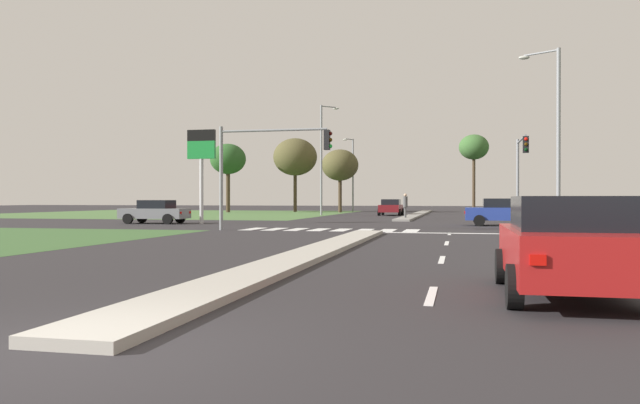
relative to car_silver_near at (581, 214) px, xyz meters
name	(u,v)px	position (x,y,z in m)	size (l,w,h in m)	color
ground_plane	(389,226)	(-10.02, 1.45, -0.79)	(200.00, 200.00, 0.00)	#282628
grass_verge_far_left	(172,214)	(-35.52, 25.95, -0.79)	(35.00, 35.00, 0.01)	#476B38
median_island_near	(312,253)	(-10.02, -17.55, -0.72)	(1.20, 22.00, 0.14)	#ADA89E
median_island_far	(418,214)	(-10.02, 26.45, -0.72)	(1.20, 36.00, 0.14)	gray
lane_dash_near	(431,295)	(-6.52, -23.99, -0.79)	(0.14, 2.00, 0.01)	silver
lane_dash_second	(442,260)	(-6.52, -17.99, -0.79)	(0.14, 2.00, 0.01)	silver
lane_dash_third	(447,243)	(-6.52, -11.99, -0.79)	(0.14, 2.00, 0.01)	silver
lane_dash_fourth	(450,234)	(-6.52, -5.99, -0.79)	(0.14, 2.00, 0.01)	silver
edge_line_right	(572,257)	(-3.17, -16.55, -0.79)	(0.14, 24.00, 0.01)	silver
stop_bar_near	(457,233)	(-6.22, -5.55, -0.79)	(6.40, 0.50, 0.01)	silver
crosswalk_bar_near	(253,229)	(-16.42, -3.75, -0.79)	(0.70, 2.80, 0.01)	silver
crosswalk_bar_second	(275,229)	(-15.27, -3.75, -0.79)	(0.70, 2.80, 0.01)	silver
crosswalk_bar_third	(297,229)	(-14.12, -3.75, -0.79)	(0.70, 2.80, 0.01)	silver
crosswalk_bar_fourth	(319,230)	(-12.97, -3.75, -0.79)	(0.70, 2.80, 0.01)	silver
crosswalk_bar_fifth	(341,230)	(-11.82, -3.75, -0.79)	(0.70, 2.80, 0.01)	silver
crosswalk_bar_sixth	(364,230)	(-10.67, -3.75, -0.79)	(0.70, 2.80, 0.01)	silver
crosswalk_bar_seventh	(388,230)	(-9.52, -3.75, -0.79)	(0.70, 2.80, 0.01)	silver
crosswalk_bar_eighth	(411,231)	(-8.37, -3.75, -0.79)	(0.70, 2.80, 0.01)	silver
car_silver_near	(581,214)	(0.00, 0.00, 0.00)	(4.25, 2.03, 1.55)	#B7B7BC
car_grey_second	(155,212)	(-24.70, 1.55, -0.04)	(4.21, 1.95, 1.47)	slate
car_maroon_third	(391,207)	(-12.36, 24.02, -0.02)	(2.09, 4.50, 1.51)	maroon
car_blue_fourth	(503,212)	(-3.65, 3.12, 0.01)	(4.36, 2.00, 1.57)	navy
car_red_fifth	(569,246)	(-4.38, -23.65, 0.02)	(2.09, 4.26, 1.60)	#A31919
traffic_signal_near_left	(264,156)	(-15.41, -5.15, 2.83)	(5.71, 0.32, 5.14)	gray
traffic_signal_far_right	(521,163)	(-2.42, 6.03, 3.00)	(0.32, 5.41, 5.42)	gray
street_lamp_second	(555,129)	(-1.40, -0.94, 4.30)	(1.94, 1.18, 9.13)	gray
street_lamp_third	(323,155)	(-18.68, 22.95, 4.90)	(1.58, 1.34, 10.35)	gray
street_lamp_fourth	(352,171)	(-18.85, 40.39, 4.13)	(1.06, 1.72, 8.84)	gray
pedestrian_at_median	(405,203)	(-10.08, 12.92, 0.45)	(0.34, 0.34, 1.81)	#4C4C4C
fuel_price_totem	(201,155)	(-21.72, 1.87, 3.47)	(1.80, 0.24, 5.83)	silver
treeline_near	(228,160)	(-32.17, 33.42, 5.29)	(4.13, 4.13, 7.90)	#423323
treeline_second	(295,157)	(-25.20, 37.29, 5.71)	(5.22, 5.22, 8.74)	#423323
treeline_third	(340,165)	(-19.33, 35.01, 4.54)	(4.17, 4.17, 7.14)	#423323
treeline_fourth	(474,148)	(-4.60, 35.56, 6.30)	(3.21, 3.21, 8.55)	#423323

